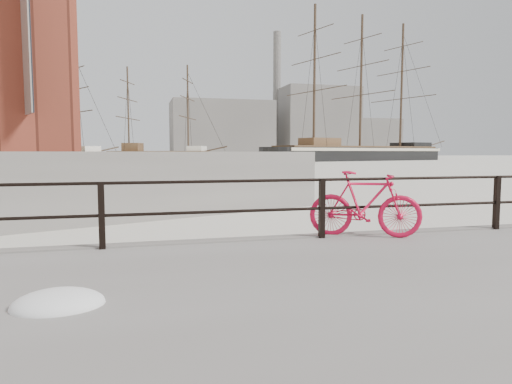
{
  "coord_description": "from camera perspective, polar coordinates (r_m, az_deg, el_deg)",
  "views": [
    {
      "loc": [
        -6.47,
        -7.19,
        1.79
      ],
      "look_at": [
        -4.21,
        1.5,
        1.0
      ],
      "focal_mm": 32.0,
      "sensor_mm": 36.0,
      "label": 1
    }
  ],
  "objects": [
    {
      "name": "schooner_left",
      "position": [
        78.44,
        -25.19,
        3.23
      ],
      "size": [
        27.57,
        22.65,
        19.08
      ],
      "primitive_type": null,
      "rotation": [
        0.0,
        0.0,
        0.53
      ],
      "color": "silver",
      "rests_on": "ground"
    },
    {
      "name": "schooner_mid",
      "position": [
        87.21,
        -12.06,
        3.73
      ],
      "size": [
        27.43,
        19.47,
        18.5
      ],
      "primitive_type": null,
      "rotation": [
        0.0,
        0.0,
        -0.39
      ],
      "color": "silver",
      "rests_on": "ground"
    },
    {
      "name": "bicycle",
      "position": [
        7.92,
        13.49,
        -1.49
      ],
      "size": [
        1.8,
        1.03,
        1.12
      ],
      "primitive_type": "imported",
      "rotation": [
        0.0,
        0.0,
        -0.43
      ],
      "color": "red",
      "rests_on": "promenade"
    },
    {
      "name": "industrial_mid",
      "position": [
        164.45,
        7.52,
        8.53
      ],
      "size": [
        26.0,
        20.0,
        24.0
      ],
      "primitive_type": "cube",
      "color": "gray",
      "rests_on": "ground"
    },
    {
      "name": "industrial_east",
      "position": [
        178.53,
        13.8,
        6.54
      ],
      "size": [
        20.0,
        16.0,
        14.0
      ],
      "primitive_type": "cube",
      "color": "gray",
      "rests_on": "ground"
    },
    {
      "name": "ground",
      "position": [
        9.84,
        27.07,
        -6.01
      ],
      "size": [
        400.0,
        400.0,
        0.0
      ],
      "primitive_type": "plane",
      "color": "white",
      "rests_on": "ground"
    },
    {
      "name": "smokestack",
      "position": [
        165.73,
        2.64,
        12.01
      ],
      "size": [
        2.8,
        2.8,
        44.0
      ],
      "primitive_type": "cylinder",
      "color": "gray",
      "rests_on": "ground"
    },
    {
      "name": "guardrail",
      "position": [
        9.61,
        27.87,
        -1.17
      ],
      "size": [
        28.0,
        0.1,
        1.0
      ],
      "primitive_type": null,
      "color": "black",
      "rests_on": "promenade"
    },
    {
      "name": "industrial_west",
      "position": [
        149.73,
        -4.38,
        7.76
      ],
      "size": [
        32.0,
        18.0,
        18.0
      ],
      "primitive_type": "cube",
      "color": "gray",
      "rests_on": "ground"
    },
    {
      "name": "barque_black",
      "position": [
        98.24,
        12.82,
        3.85
      ],
      "size": [
        57.45,
        33.61,
        31.28
      ],
      "primitive_type": null,
      "rotation": [
        0.0,
        0.0,
        0.31
      ],
      "color": "black",
      "rests_on": "ground"
    }
  ]
}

